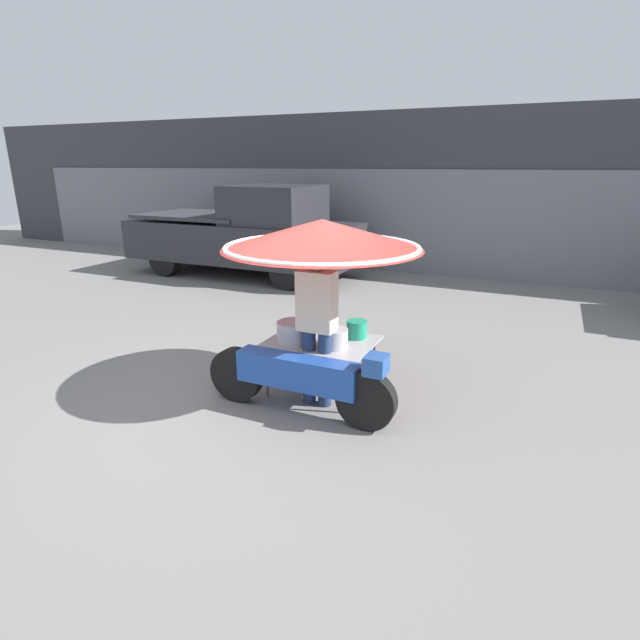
{
  "coord_description": "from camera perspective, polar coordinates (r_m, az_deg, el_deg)",
  "views": [
    {
      "loc": [
        2.49,
        -4.09,
        2.45
      ],
      "look_at": [
        0.37,
        0.54,
        0.85
      ],
      "focal_mm": 28.0,
      "sensor_mm": 36.0,
      "label": 1
    }
  ],
  "objects": [
    {
      "name": "ground_plane",
      "position": [
        5.38,
        -6.08,
        -9.74
      ],
      "size": [
        36.0,
        36.0,
        0.0
      ],
      "primitive_type": "plane",
      "color": "slate"
    },
    {
      "name": "pickup_truck",
      "position": [
        11.45,
        -8.21,
        9.79
      ],
      "size": [
        5.25,
        1.99,
        2.01
      ],
      "color": "black",
      "rests_on": "ground"
    },
    {
      "name": "vendor_person",
      "position": [
        5.06,
        -0.37,
        0.04
      ],
      "size": [
        0.38,
        0.22,
        1.66
      ],
      "color": "navy",
      "rests_on": "ground"
    },
    {
      "name": "vendor_motorcycle_cart",
      "position": [
        5.17,
        -0.03,
        7.0
      ],
      "size": [
        2.09,
        2.09,
        1.91
      ],
      "color": "black",
      "rests_on": "ground"
    },
    {
      "name": "shopfront_building",
      "position": [
        12.64,
        13.62,
        13.95
      ],
      "size": [
        28.0,
        2.06,
        3.58
      ],
      "color": "#38383D",
      "rests_on": "ground"
    }
  ]
}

